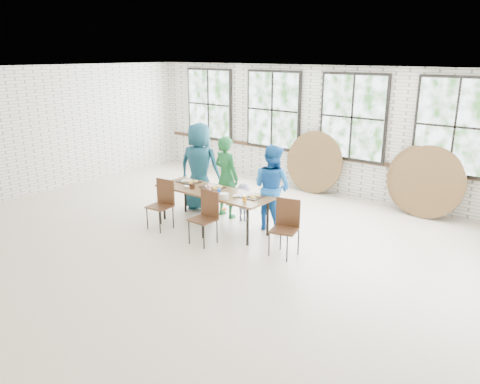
# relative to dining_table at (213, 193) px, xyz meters

# --- Properties ---
(room) EXTENTS (12.00, 12.00, 12.00)m
(room) POSITION_rel_dining_table_xyz_m (1.11, 3.48, 1.14)
(room) COLOR beige
(room) RESTS_ON ground
(dining_table) EXTENTS (2.42, 0.85, 0.74)m
(dining_table) POSITION_rel_dining_table_xyz_m (0.00, 0.00, 0.00)
(dining_table) COLOR brown
(dining_table) RESTS_ON ground
(chair_near_left) EXTENTS (0.47, 0.46, 0.95)m
(chair_near_left) POSITION_rel_dining_table_xyz_m (-0.74, -0.63, -0.13)
(chair_near_left) COLOR #4A2C18
(chair_near_left) RESTS_ON ground
(chair_near_right) EXTENTS (0.43, 0.41, 0.95)m
(chair_near_right) POSITION_rel_dining_table_xyz_m (0.42, -0.64, -0.13)
(chair_near_right) COLOR #4A2C18
(chair_near_right) RESTS_ON ground
(chair_spare) EXTENTS (0.51, 0.50, 0.95)m
(chair_spare) POSITION_rel_dining_table_xyz_m (1.79, -0.16, -0.13)
(chair_spare) COLOR #4A2C18
(chair_spare) RESTS_ON ground
(adult_teal) EXTENTS (1.06, 0.87, 1.88)m
(adult_teal) POSITION_rel_dining_table_xyz_m (-0.97, 0.65, 0.25)
(adult_teal) COLOR navy
(adult_teal) RESTS_ON ground
(adult_green) EXTENTS (0.65, 0.46, 1.68)m
(adult_green) POSITION_rel_dining_table_xyz_m (-0.22, 0.65, 0.15)
(adult_green) COLOR #1A632E
(adult_green) RESTS_ON ground
(toddler) EXTENTS (0.57, 0.44, 0.78)m
(toddler) POSITION_rel_dining_table_xyz_m (0.22, 0.65, -0.30)
(toddler) COLOR #141440
(toddler) RESTS_ON ground
(adult_blue) EXTENTS (0.83, 0.67, 1.65)m
(adult_blue) POSITION_rel_dining_table_xyz_m (0.92, 0.65, 0.14)
(adult_blue) COLOR blue
(adult_blue) RESTS_ON ground
(tabletop_clutter) EXTENTS (2.02, 0.65, 0.11)m
(tabletop_clutter) POSITION_rel_dining_table_xyz_m (0.10, -0.01, 0.08)
(tabletop_clutter) COLOR black
(tabletop_clutter) RESTS_ON dining_table
(round_tops_leaning) EXTENTS (4.22, 0.45, 1.48)m
(round_tops_leaning) POSITION_rel_dining_table_xyz_m (2.03, 3.29, 0.05)
(round_tops_leaning) COLOR brown
(round_tops_leaning) RESTS_ON ground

